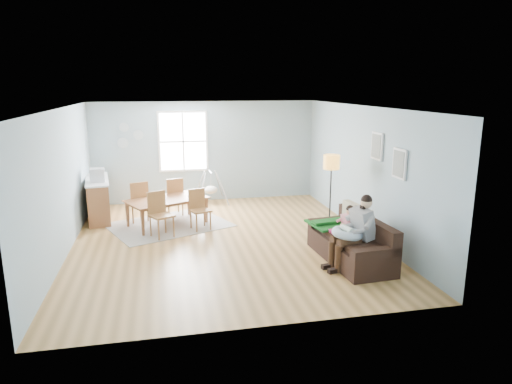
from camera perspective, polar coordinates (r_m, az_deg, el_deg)
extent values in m
cube|color=olive|center=(9.45, -3.98, -6.33)|extent=(8.40, 9.40, 0.08)
cube|color=white|center=(8.90, -4.30, 12.44)|extent=(8.40, 9.40, 0.60)
cube|color=#8DADB9|center=(13.65, -6.79, 5.70)|extent=(8.40, 0.08, 3.90)
cube|color=#8DADB9|center=(4.67, 3.74, -8.99)|extent=(8.40, 0.08, 3.90)
cube|color=#8DADB9|center=(10.46, 19.10, 2.78)|extent=(0.08, 9.40, 3.90)
cube|color=white|center=(12.40, -9.10, 6.27)|extent=(1.32, 0.06, 1.62)
cube|color=white|center=(12.37, -9.10, 6.25)|extent=(1.20, 0.02, 1.50)
cube|color=white|center=(12.36, -9.09, 6.24)|extent=(1.20, 0.03, 0.04)
cube|color=white|center=(12.36, -9.09, 6.24)|extent=(0.04, 0.03, 1.50)
cube|color=white|center=(8.53, 17.51, 3.39)|extent=(0.04, 0.44, 0.54)
cube|color=slate|center=(8.52, 17.37, 3.39)|extent=(0.01, 0.36, 0.46)
cube|color=white|center=(9.28, 14.91, 5.57)|extent=(0.04, 0.44, 0.54)
cube|color=slate|center=(9.27, 14.77, 5.57)|extent=(0.01, 0.36, 0.46)
cylinder|color=#A6C1C8|center=(12.38, -16.18, 7.77)|extent=(0.24, 0.02, 0.24)
cylinder|color=#A6C1C8|center=(12.37, -14.50, 6.93)|extent=(0.26, 0.02, 0.26)
cylinder|color=#A6C1C8|center=(12.42, -16.30, 5.92)|extent=(0.28, 0.02, 0.28)
cube|color=black|center=(8.51, 11.63, -7.11)|extent=(0.98, 2.03, 0.40)
cube|color=black|center=(8.53, 13.73, -4.33)|extent=(0.32, 1.99, 0.40)
cube|color=black|center=(7.68, 14.78, -7.36)|extent=(0.86, 0.25, 0.15)
cube|color=black|center=(9.18, 9.17, -3.69)|extent=(0.86, 0.25, 0.15)
cube|color=#14581B|center=(8.96, 9.70, -3.88)|extent=(1.02, 0.90, 0.04)
cube|color=#BAAE8E|center=(8.90, 11.78, -2.68)|extent=(0.18, 0.47, 0.46)
cube|color=gray|center=(8.15, 13.18, -3.87)|extent=(0.40, 0.47, 0.56)
sphere|color=#E6B48C|center=(8.08, 13.64, -1.29)|extent=(0.21, 0.21, 0.21)
sphere|color=black|center=(8.07, 13.65, -1.00)|extent=(0.20, 0.20, 0.20)
cylinder|color=#342313|center=(7.96, 11.57, -6.17)|extent=(0.45, 0.23, 0.15)
cylinder|color=#342313|center=(8.12, 10.74, -5.75)|extent=(0.45, 0.23, 0.15)
cylinder|color=#342313|center=(7.94, 10.25, -8.20)|extent=(0.12, 0.12, 0.49)
cylinder|color=#342313|center=(8.10, 9.44, -7.73)|extent=(0.12, 0.12, 0.49)
cube|color=black|center=(7.97, 9.74, -9.66)|extent=(0.24, 0.14, 0.08)
cube|color=black|center=(8.13, 8.94, -9.16)|extent=(0.24, 0.14, 0.08)
torus|color=#C4E4F6|center=(8.04, 11.31, -5.09)|extent=(0.58, 0.57, 0.22)
cylinder|color=silver|center=(8.02, 11.33, -4.64)|extent=(0.18, 0.29, 0.12)
sphere|color=#E6B48C|center=(8.14, 10.81, -4.20)|extent=(0.10, 0.10, 0.10)
cube|color=silver|center=(8.55, 11.44, -3.79)|extent=(0.23, 0.26, 0.33)
sphere|color=#E6B48C|center=(8.50, 11.67, -2.30)|extent=(0.15, 0.15, 0.15)
sphere|color=black|center=(8.49, 11.68, -2.13)|extent=(0.15, 0.15, 0.15)
cylinder|color=#E23785|center=(8.43, 10.33, -5.00)|extent=(0.28, 0.11, 0.08)
cylinder|color=#E23785|center=(8.54, 9.91, -4.75)|extent=(0.28, 0.11, 0.08)
cylinder|color=#E23785|center=(8.42, 9.52, -6.11)|extent=(0.07, 0.07, 0.27)
cylinder|color=#E23785|center=(8.53, 9.12, -5.85)|extent=(0.07, 0.07, 0.27)
cylinder|color=black|center=(10.11, 9.10, -4.80)|extent=(0.30, 0.30, 0.03)
cylinder|color=black|center=(9.91, 9.26, -0.81)|extent=(0.03, 0.03, 1.48)
cylinder|color=#FFA735|center=(9.75, 9.43, 3.71)|extent=(0.34, 0.34, 0.30)
cube|color=silver|center=(8.45, 13.25, -7.13)|extent=(0.44, 0.39, 0.45)
cube|color=black|center=(8.39, 12.08, -7.22)|extent=(0.05, 0.31, 0.36)
cube|color=gray|center=(10.62, -10.85, -4.05)|extent=(3.05, 2.73, 0.01)
imported|color=brown|center=(10.54, -10.92, -2.48)|extent=(2.00, 1.65, 0.61)
cube|color=brown|center=(9.70, -11.71, -2.93)|extent=(0.59, 0.59, 0.04)
cube|color=brown|center=(9.80, -12.33, -1.23)|extent=(0.38, 0.23, 0.47)
cylinder|color=brown|center=(9.54, -12.07, -4.67)|extent=(0.04, 0.04, 0.46)
cylinder|color=brown|center=(9.70, -10.25, -4.29)|extent=(0.04, 0.04, 0.46)
cylinder|color=brown|center=(9.84, -13.04, -4.17)|extent=(0.04, 0.04, 0.46)
cylinder|color=brown|center=(9.99, -11.25, -3.81)|extent=(0.04, 0.04, 0.46)
cube|color=brown|center=(10.08, -6.98, -2.32)|extent=(0.51, 0.51, 0.04)
cube|color=brown|center=(10.18, -7.42, -0.78)|extent=(0.38, 0.16, 0.44)
cylinder|color=brown|center=(9.93, -7.44, -3.87)|extent=(0.04, 0.04, 0.43)
cylinder|color=brown|center=(10.05, -5.72, -3.61)|extent=(0.04, 0.04, 0.43)
cylinder|color=brown|center=(10.22, -8.15, -3.39)|extent=(0.04, 0.04, 0.43)
cylinder|color=brown|center=(10.34, -6.47, -3.15)|extent=(0.04, 0.04, 0.43)
cube|color=brown|center=(10.97, -14.60, -1.18)|extent=(0.56, 0.56, 0.04)
cube|color=brown|center=(10.73, -14.37, -0.07)|extent=(0.40, 0.18, 0.48)
cylinder|color=brown|center=(11.24, -13.94, -2.03)|extent=(0.04, 0.04, 0.47)
cylinder|color=brown|center=(11.15, -15.67, -2.27)|extent=(0.04, 0.04, 0.47)
cylinder|color=brown|center=(10.92, -13.37, -2.45)|extent=(0.04, 0.04, 0.47)
cylinder|color=brown|center=(10.82, -15.14, -2.70)|extent=(0.04, 0.04, 0.47)
cube|color=brown|center=(11.30, -10.30, -0.60)|extent=(0.52, 0.52, 0.04)
cube|color=brown|center=(11.06, -10.07, 0.46)|extent=(0.40, 0.14, 0.47)
cylinder|color=brown|center=(11.56, -9.68, -1.43)|extent=(0.04, 0.04, 0.46)
cylinder|color=brown|center=(11.47, -11.33, -1.62)|extent=(0.04, 0.04, 0.46)
cylinder|color=brown|center=(11.24, -9.16, -1.83)|extent=(0.04, 0.04, 0.46)
cylinder|color=brown|center=(11.15, -10.85, -2.03)|extent=(0.04, 0.04, 0.46)
cube|color=brown|center=(11.47, -19.09, -0.86)|extent=(0.68, 1.73, 0.94)
cube|color=silver|center=(11.37, -19.27, 1.47)|extent=(0.72, 1.77, 0.04)
cube|color=silver|center=(11.02, -19.23, 2.02)|extent=(0.35, 0.34, 0.30)
cube|color=black|center=(11.02, -20.02, 1.97)|extent=(0.05, 0.25, 0.21)
cylinder|color=silver|center=(12.20, -5.72, 2.53)|extent=(0.06, 0.49, 0.04)
ellipsoid|color=silver|center=(12.30, -5.67, 0.28)|extent=(0.35, 0.35, 0.22)
cylinder|color=silver|center=(12.25, -5.70, 1.40)|extent=(0.01, 0.01, 0.39)
cylinder|color=silver|center=(11.98, -6.77, 0.24)|extent=(0.29, 0.33, 0.86)
cylinder|color=silver|center=(12.06, -4.18, 0.39)|extent=(0.32, 0.31, 0.86)
cylinder|color=silver|center=(12.51, -7.12, 0.79)|extent=(0.32, 0.31, 0.86)
cylinder|color=silver|center=(12.59, -4.64, 0.92)|extent=(0.29, 0.33, 0.86)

